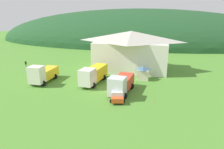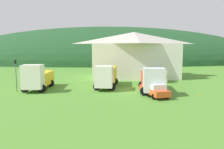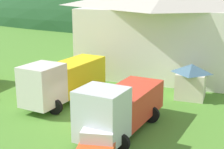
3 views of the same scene
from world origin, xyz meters
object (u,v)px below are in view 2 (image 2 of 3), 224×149
(heavy_rig_striped, at_px, (38,78))
(traffic_light_west, at_px, (16,72))
(flatbed_truck_yellow, at_px, (106,75))
(play_shed_cream, at_px, (159,74))
(service_pickup_orange, at_px, (155,90))
(depot_building, at_px, (134,54))
(traffic_cone_mid_row, at_px, (199,95))
(tow_truck_silver, at_px, (152,80))
(traffic_cone_near_pickup, at_px, (151,87))

(heavy_rig_striped, bearing_deg, traffic_light_west, -62.07)
(flatbed_truck_yellow, bearing_deg, traffic_light_west, -69.55)
(play_shed_cream, distance_m, service_pickup_orange, 11.21)
(depot_building, bearing_deg, heavy_rig_striped, -140.11)
(heavy_rig_striped, distance_m, traffic_cone_mid_row, 21.77)
(depot_building, bearing_deg, flatbed_truck_yellow, -116.55)
(depot_building, bearing_deg, traffic_light_west, -141.74)
(depot_building, height_order, flatbed_truck_yellow, depot_building)
(depot_building, height_order, traffic_cone_mid_row, depot_building)
(tow_truck_silver, bearing_deg, traffic_cone_near_pickup, 176.40)
(flatbed_truck_yellow, xyz_separation_m, traffic_light_west, (-12.21, -2.65, 0.81))
(traffic_cone_near_pickup, height_order, traffic_cone_mid_row, traffic_cone_near_pickup)
(heavy_rig_striped, distance_m, tow_truck_silver, 15.89)
(traffic_light_west, height_order, traffic_cone_near_pickup, traffic_light_west)
(depot_building, bearing_deg, play_shed_cream, -64.67)
(play_shed_cream, height_order, tow_truck_silver, tow_truck_silver)
(depot_building, bearing_deg, traffic_cone_mid_row, -72.10)
(flatbed_truck_yellow, xyz_separation_m, traffic_cone_near_pickup, (6.74, 0.11, -1.84))
(traffic_cone_mid_row, bearing_deg, traffic_cone_near_pickup, 127.03)
(flatbed_truck_yellow, height_order, service_pickup_orange, flatbed_truck_yellow)
(play_shed_cream, xyz_separation_m, traffic_light_west, (-21.36, -7.02, 1.19))
(heavy_rig_striped, bearing_deg, service_pickup_orange, 74.04)
(traffic_cone_near_pickup, distance_m, traffic_cone_mid_row, 7.84)
(play_shed_cream, bearing_deg, traffic_cone_near_pickup, -119.45)
(play_shed_cream, relative_size, heavy_rig_striped, 0.39)
(depot_building, xyz_separation_m, play_shed_cream, (3.39, -7.15, -3.20))
(traffic_cone_mid_row, bearing_deg, flatbed_truck_yellow, 151.81)
(play_shed_cream, relative_size, service_pickup_orange, 0.52)
(service_pickup_orange, bearing_deg, depot_building, 168.56)
(play_shed_cream, relative_size, traffic_cone_mid_row, 5.85)
(service_pickup_orange, relative_size, traffic_light_west, 1.26)
(service_pickup_orange, bearing_deg, traffic_light_west, -112.98)
(heavy_rig_striped, distance_m, traffic_light_west, 2.93)
(flatbed_truck_yellow, bearing_deg, tow_truck_silver, 65.23)
(traffic_cone_mid_row, bearing_deg, tow_truck_silver, 157.58)
(play_shed_cream, xyz_separation_m, heavy_rig_striped, (-18.85, -5.78, 0.29))
(depot_building, relative_size, service_pickup_orange, 3.23)
(flatbed_truck_yellow, distance_m, traffic_light_west, 12.52)
(depot_building, relative_size, traffic_cone_near_pickup, 27.33)
(flatbed_truck_yellow, xyz_separation_m, tow_truck_silver, (5.98, -3.88, -0.12))
(tow_truck_silver, xyz_separation_m, traffic_cone_near_pickup, (0.76, 4.00, -1.72))
(flatbed_truck_yellow, relative_size, traffic_cone_near_pickup, 13.26)
(heavy_rig_striped, height_order, traffic_cone_mid_row, heavy_rig_striped)
(heavy_rig_striped, xyz_separation_m, tow_truck_silver, (15.69, -2.48, -0.03))
(tow_truck_silver, height_order, traffic_cone_near_pickup, tow_truck_silver)
(heavy_rig_striped, relative_size, tow_truck_silver, 0.91)
(play_shed_cream, relative_size, tow_truck_silver, 0.36)
(tow_truck_silver, bearing_deg, depot_building, -172.02)
(depot_building, bearing_deg, service_pickup_orange, -89.94)
(heavy_rig_striped, distance_m, traffic_cone_near_pickup, 16.61)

